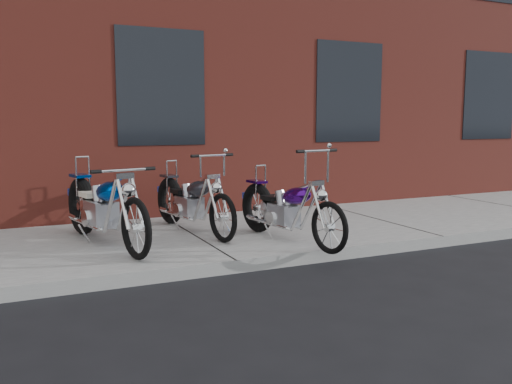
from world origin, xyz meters
name	(u,v)px	position (x,y,z in m)	size (l,w,h in m)	color
ground	(236,274)	(0.00, 0.00, 0.00)	(120.00, 120.00, 0.00)	black
sidewalk	(194,240)	(0.00, 1.50, 0.07)	(22.00, 3.00, 0.15)	slate
building_brick	(104,21)	(0.00, 8.00, 4.00)	(22.00, 10.00, 8.00)	maroon
chopper_purple	(288,211)	(0.97, 0.62, 0.54)	(0.57, 2.14, 1.20)	black
chopper_blue	(104,210)	(-1.19, 1.40, 0.59)	(0.76, 2.41, 1.06)	black
chopper_third	(192,203)	(0.05, 1.71, 0.54)	(0.61, 2.17, 1.11)	black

